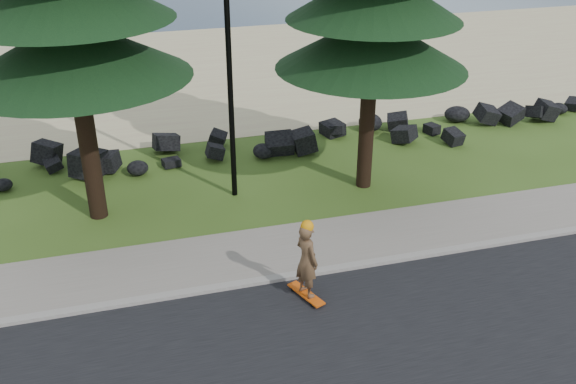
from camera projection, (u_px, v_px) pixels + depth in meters
name	position (u px, v px, depth m)	size (l,w,h in m)	color
ground	(263.00, 258.00, 14.33)	(160.00, 160.00, 0.00)	#3A581B
kerb	(273.00, 279.00, 13.54)	(160.00, 0.20, 0.10)	#9C958C
sidewalk	(261.00, 252.00, 14.48)	(160.00, 2.00, 0.08)	gray
beach_sand	(181.00, 73.00, 26.72)	(160.00, 15.00, 0.01)	tan
seawall_boulders	(219.00, 158.00, 19.11)	(60.00, 2.40, 1.10)	black
lamp_post	(228.00, 40.00, 15.16)	(0.25, 0.14, 8.14)	black
skateboarder	(307.00, 261.00, 12.63)	(0.57, 0.98, 1.79)	#E4530D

